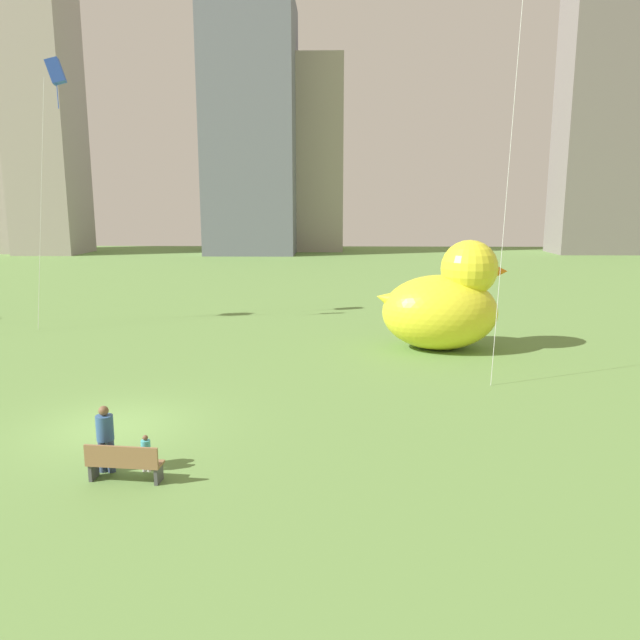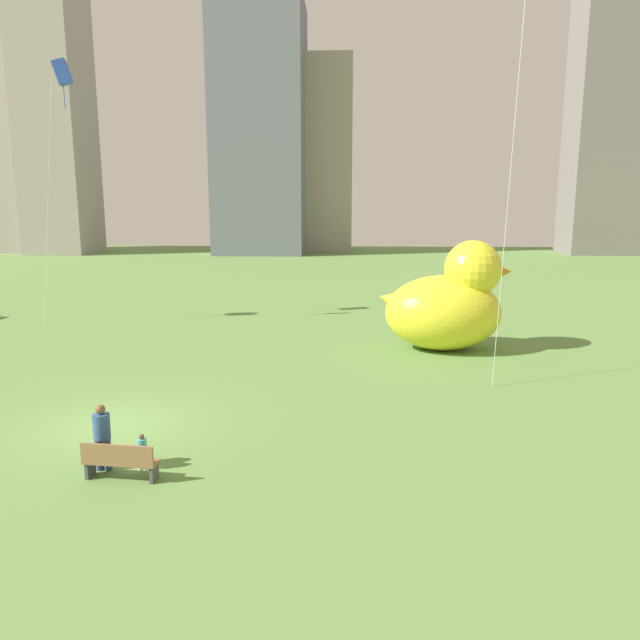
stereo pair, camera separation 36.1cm
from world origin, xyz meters
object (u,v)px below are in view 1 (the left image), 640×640
Objects in this scene: person_adult at (105,436)px; kite_blue at (56,73)px; person_child at (146,451)px; giant_inflatable_duck at (445,303)px; park_bench at (124,462)px.

kite_blue is at bearing 115.18° from person_adult.
kite_blue reaches higher than person_adult.
person_adult is at bearing -64.82° from kite_blue.
person_adult is at bearing -177.83° from person_child.
person_child is at bearing -126.02° from giant_inflatable_duck.
giant_inflatable_duck reaches higher than park_bench.
park_bench is 0.65m from person_child.
person_child is 22.64m from kite_blue.
person_adult is at bearing -128.62° from giant_inflatable_duck.
person_adult is 22.11m from kite_blue.
person_child is 15.38m from giant_inflatable_duck.
giant_inflatable_duck is (9.01, 12.38, 1.48)m from person_child.
kite_blue is (-8.08, 17.19, 11.32)m from person_adult.
giant_inflatable_duck reaches higher than person_adult.
person_child is 0.16× the size of giant_inflatable_duck.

